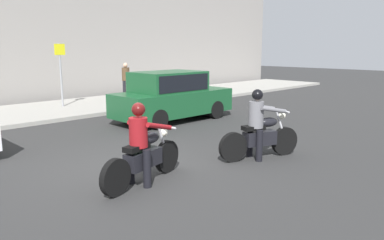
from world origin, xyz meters
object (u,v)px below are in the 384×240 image
Objects in this scene: motorcycle_with_rider_gray at (259,130)px; motorcycle_with_rider_crimson at (143,151)px; parked_sedan_forest_green at (171,96)px; pedestrian_bystander at (126,78)px; street_sign_post at (61,68)px.

motorcycle_with_rider_gray is 2.96m from motorcycle_with_rider_crimson.
parked_sedan_forest_green is at bearing 71.63° from motorcycle_with_rider_gray.
street_sign_post is at bearing 173.31° from pedestrian_bystander.
motorcycle_with_rider_gray reaches higher than motorcycle_with_rider_crimson.
parked_sedan_forest_green is 4.77m from pedestrian_bystander.
motorcycle_with_rider_gray is 0.93× the size of motorcycle_with_rider_crimson.
pedestrian_bystander is (2.91, 9.42, 0.48)m from motorcycle_with_rider_gray.
parked_sedan_forest_green is (4.51, 4.26, 0.24)m from motorcycle_with_rider_crimson.
motorcycle_with_rider_crimson is 0.50× the size of parked_sedan_forest_green.
parked_sedan_forest_green is at bearing -105.86° from pedestrian_bystander.
motorcycle_with_rider_crimson is 10.60m from pedestrian_bystander.
motorcycle_with_rider_crimson is 6.21m from parked_sedan_forest_green.
street_sign_post is (-1.61, 4.93, 0.81)m from parked_sedan_forest_green.
motorcycle_with_rider_gray is 9.87m from pedestrian_bystander.
street_sign_post reaches higher than parked_sedan_forest_green.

